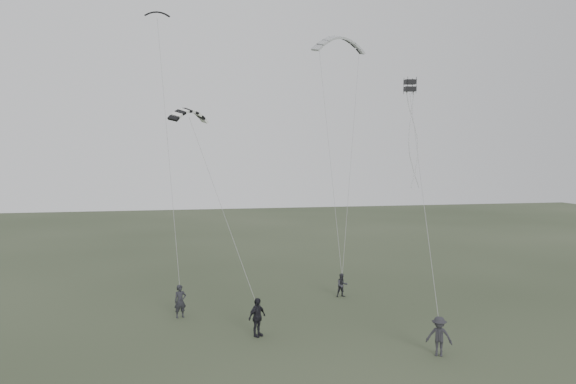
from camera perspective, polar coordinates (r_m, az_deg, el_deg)
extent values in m
plane|color=#2F3924|center=(29.33, 0.40, -14.55)|extent=(140.00, 140.00, 0.00)
imported|color=black|center=(32.99, -10.89, -10.84)|extent=(0.77, 0.60, 1.88)
imported|color=#28282E|center=(37.18, 5.51, -9.41)|extent=(0.77, 0.61, 1.54)
imported|color=black|center=(29.23, -3.16, -12.58)|extent=(1.21, 1.10, 1.98)
imported|color=#26262B|center=(27.45, 15.10, -13.97)|extent=(1.36, 1.21, 1.83)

